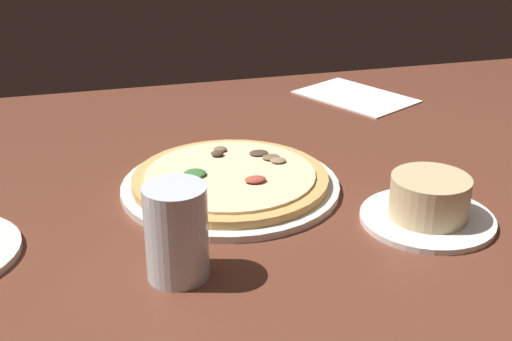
% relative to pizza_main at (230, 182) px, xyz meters
% --- Properties ---
extents(dining_table, '(1.50, 1.10, 0.04)m').
position_rel_pizza_main_xyz_m(dining_table, '(-0.07, 0.02, -0.03)').
color(dining_table, brown).
rests_on(dining_table, ground).
extents(pizza_main, '(0.31, 0.31, 0.03)m').
position_rel_pizza_main_xyz_m(pizza_main, '(0.00, 0.00, 0.00)').
color(pizza_main, silver).
rests_on(pizza_main, dining_table).
extents(ramekin_on_saucer, '(0.17, 0.17, 0.06)m').
position_rel_pizza_main_xyz_m(ramekin_on_saucer, '(-0.22, 0.16, 0.01)').
color(ramekin_on_saucer, white).
rests_on(ramekin_on_saucer, dining_table).
extents(water_glass, '(0.07, 0.07, 0.11)m').
position_rel_pizza_main_xyz_m(water_glass, '(0.11, 0.20, 0.04)').
color(water_glass, silver).
rests_on(water_glass, dining_table).
extents(paper_menu, '(0.23, 0.26, 0.00)m').
position_rel_pizza_main_xyz_m(paper_menu, '(-0.34, -0.35, -0.01)').
color(paper_menu, white).
rests_on(paper_menu, dining_table).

